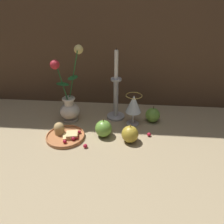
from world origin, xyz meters
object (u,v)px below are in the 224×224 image
at_px(candlestick, 116,97).
at_px(apple_near_glass, 153,115).
at_px(apple_at_table_edge, 130,134).
at_px(vase, 69,103).
at_px(apple_beside_vase, 104,129).
at_px(plate_with_pastries, 64,134).
at_px(wine_glass, 134,105).

relative_size(candlestick, apple_near_glass, 4.22).
bearing_deg(apple_at_table_edge, candlestick, 110.47).
distance_m(vase, apple_near_glass, 0.42).
xyz_separation_m(apple_beside_vase, apple_at_table_edge, (0.12, -0.03, -0.00)).
height_order(vase, apple_near_glass, vase).
xyz_separation_m(plate_with_pastries, apple_beside_vase, (0.18, 0.03, 0.02)).
height_order(plate_with_pastries, apple_near_glass, apple_near_glass).
xyz_separation_m(vase, plate_with_pastries, (0.01, -0.16, -0.08)).
bearing_deg(apple_beside_vase, apple_near_glass, 32.45).
bearing_deg(vase, candlestick, 11.37).
distance_m(candlestick, apple_near_glass, 0.21).
bearing_deg(candlestick, wine_glass, -31.68).
relative_size(candlestick, apple_beside_vase, 4.05).
relative_size(vase, candlestick, 1.04).
bearing_deg(plate_with_pastries, vase, 94.04).
bearing_deg(apple_at_table_edge, plate_with_pastries, 179.28).
distance_m(plate_with_pastries, candlestick, 0.31).
bearing_deg(apple_near_glass, plate_with_pastries, -156.58).
bearing_deg(apple_near_glass, candlestick, 172.20).
height_order(plate_with_pastries, wine_glass, wine_glass).
relative_size(vase, apple_near_glass, 4.41).
xyz_separation_m(apple_near_glass, apple_at_table_edge, (-0.11, -0.18, 0.00)).
relative_size(plate_with_pastries, wine_glass, 1.12).
relative_size(apple_beside_vase, apple_at_table_edge, 1.02).
xyz_separation_m(candlestick, apple_near_glass, (0.19, -0.03, -0.08)).
height_order(apple_near_glass, apple_at_table_edge, apple_at_table_edge).
distance_m(wine_glass, apple_at_table_edge, 0.17).
bearing_deg(apple_beside_vase, candlestick, 75.98).
xyz_separation_m(apple_beside_vase, apple_near_glass, (0.23, 0.15, -0.00)).
bearing_deg(vase, apple_near_glass, 2.78).
height_order(plate_with_pastries, candlestick, candlestick).
relative_size(wine_glass, apple_at_table_edge, 1.79).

